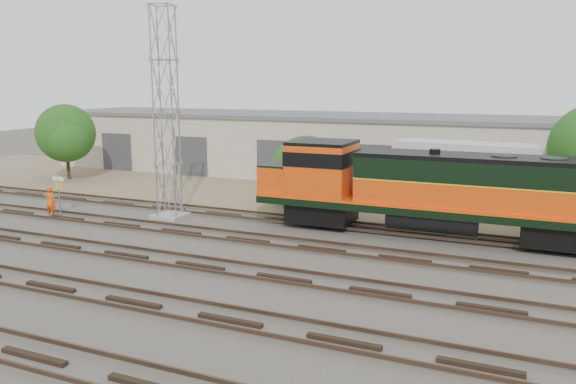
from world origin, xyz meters
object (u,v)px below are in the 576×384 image
at_px(worker, 51,202).
at_px(semi_trailer, 513,171).
at_px(locomotive, 426,188).
at_px(signal_tower, 166,117).

relative_size(worker, semi_trailer, 0.13).
height_order(worker, semi_trailer, semi_trailer).
height_order(locomotive, semi_trailer, locomotive).
bearing_deg(semi_trailer, worker, -148.24).
distance_m(worker, semi_trailer, 27.94).
relative_size(locomotive, signal_tower, 1.54).
height_order(signal_tower, semi_trailer, signal_tower).
distance_m(locomotive, worker, 21.84).
xyz_separation_m(signal_tower, worker, (-6.55, -2.83, -5.01)).
height_order(locomotive, signal_tower, signal_tower).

